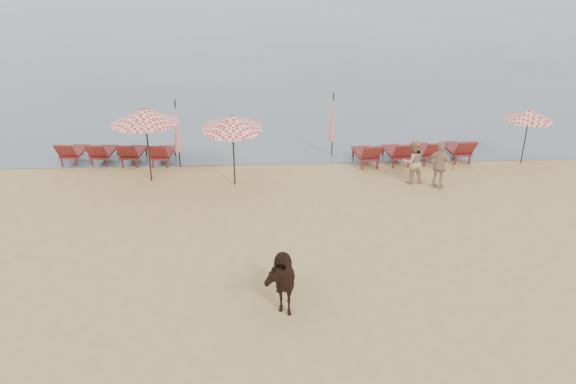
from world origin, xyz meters
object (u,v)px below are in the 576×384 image
at_px(umbrella_open_left_a, 145,116).
at_px(umbrella_open_right, 529,115).
at_px(lounger_cluster_right, 413,151).
at_px(beachgoer_right_a, 413,162).
at_px(lounger_cluster_left, 117,152).
at_px(umbrella_closed_left, 177,126).
at_px(umbrella_closed_right, 333,117).
at_px(umbrella_open_left_b, 232,122).
at_px(beachgoer_right_b, 440,166).
at_px(cow, 278,276).

distance_m(umbrella_open_left_a, umbrella_open_right, 13.98).
bearing_deg(lounger_cluster_right, umbrella_open_left_a, -177.83).
bearing_deg(beachgoer_right_a, umbrella_open_left_a, -10.41).
relative_size(lounger_cluster_left, umbrella_closed_left, 1.65).
bearing_deg(lounger_cluster_right, umbrella_closed_right, 156.99).
relative_size(lounger_cluster_left, umbrella_open_left_a, 1.61).
bearing_deg(umbrella_closed_right, beachgoer_right_a, -48.73).
bearing_deg(umbrella_open_right, umbrella_open_left_b, 179.22).
bearing_deg(umbrella_open_left_b, umbrella_closed_left, 127.67).
xyz_separation_m(beachgoer_right_a, beachgoer_right_b, (0.79, -0.52, 0.04)).
xyz_separation_m(umbrella_open_right, beachgoer_right_a, (-4.68, -1.62, -1.15)).
bearing_deg(lounger_cluster_right, cow, -127.03).
height_order(umbrella_open_right, cow, umbrella_open_right).
relative_size(umbrella_open_right, umbrella_closed_right, 0.84).
xyz_separation_m(lounger_cluster_left, beachgoer_right_b, (11.63, -2.90, 0.37)).
distance_m(cow, beachgoer_right_b, 8.66).
height_order(lounger_cluster_left, umbrella_closed_left, umbrella_closed_left).
relative_size(umbrella_open_left_a, umbrella_open_right, 1.24).
distance_m(lounger_cluster_left, umbrella_closed_left, 2.73).
relative_size(lounger_cluster_left, umbrella_open_left_b, 1.64).
relative_size(umbrella_closed_right, cow, 1.49).
bearing_deg(beachgoer_right_a, lounger_cluster_right, -111.85).
xyz_separation_m(lounger_cluster_left, umbrella_open_right, (15.51, -0.76, 1.47)).
height_order(lounger_cluster_left, beachgoer_right_a, beachgoer_right_a).
relative_size(umbrella_open_left_a, umbrella_open_left_b, 1.02).
bearing_deg(lounger_cluster_left, beachgoer_right_b, -9.18).
bearing_deg(umbrella_closed_left, umbrella_open_right, -1.27).
distance_m(beachgoer_right_a, beachgoer_right_b, 0.95).
bearing_deg(beachgoer_right_b, lounger_cluster_right, -46.28).
bearing_deg(beachgoer_right_b, lounger_cluster_left, 23.16).
height_order(umbrella_open_left_a, beachgoer_right_b, umbrella_open_left_a).
xyz_separation_m(umbrella_closed_left, beachgoer_right_b, (9.19, -2.43, -0.78)).
relative_size(umbrella_open_left_a, cow, 1.55).
bearing_deg(beachgoer_right_b, umbrella_closed_right, -8.50).
relative_size(umbrella_open_left_b, cow, 1.52).
distance_m(lounger_cluster_left, umbrella_open_left_b, 5.40).
height_order(umbrella_open_left_b, cow, umbrella_open_left_b).
bearing_deg(lounger_cluster_right, beachgoer_right_a, -110.55).
bearing_deg(umbrella_closed_right, beachgoer_right_b, -45.64).
xyz_separation_m(umbrella_closed_left, cow, (3.44, -8.91, -0.88)).
bearing_deg(lounger_cluster_right, umbrella_open_right, -9.18).
relative_size(umbrella_open_right, beachgoer_right_b, 1.30).
xyz_separation_m(umbrella_open_left_b, cow, (1.30, -7.13, -1.54)).
bearing_deg(umbrella_closed_right, lounger_cluster_left, -176.72).
height_order(cow, beachgoer_right_a, beachgoer_right_a).
height_order(lounger_cluster_left, beachgoer_right_b, beachgoer_right_b).
bearing_deg(lounger_cluster_right, umbrella_closed_left, 174.49).
relative_size(umbrella_open_left_b, umbrella_closed_right, 1.02).
relative_size(lounger_cluster_right, umbrella_open_left_b, 1.73).
xyz_separation_m(cow, beachgoer_right_a, (4.96, 6.99, 0.06)).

